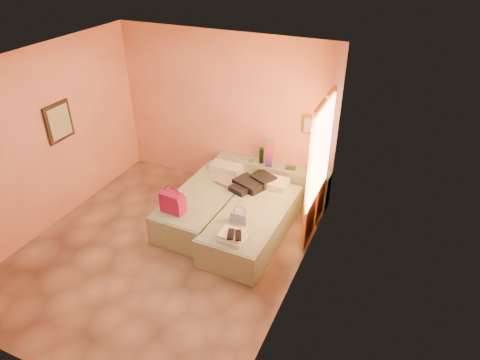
# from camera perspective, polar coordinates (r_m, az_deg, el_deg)

# --- Properties ---
(ground) EXTENTS (4.50, 4.50, 0.00)m
(ground) POSITION_cam_1_polar(r_m,az_deg,el_deg) (6.66, -10.37, -9.24)
(ground) COLOR tan
(ground) RESTS_ON ground
(room_walls) EXTENTS (4.02, 4.51, 2.81)m
(room_walls) POSITION_cam_1_polar(r_m,az_deg,el_deg) (6.00, -7.37, 6.56)
(room_walls) COLOR #FFAC88
(room_walls) RESTS_ON ground
(headboard_ledge) EXTENTS (2.05, 0.30, 0.65)m
(headboard_ledge) POSITION_cam_1_polar(r_m,az_deg,el_deg) (7.62, 4.23, -0.04)
(headboard_ledge) COLOR #ABBA98
(headboard_ledge) RESTS_ON ground
(bed_left) EXTENTS (0.95, 2.02, 0.50)m
(bed_left) POSITION_cam_1_polar(r_m,az_deg,el_deg) (7.12, -4.48, -3.27)
(bed_left) COLOR #A4BB96
(bed_left) RESTS_ON ground
(bed_right) EXTENTS (0.95, 2.02, 0.50)m
(bed_right) POSITION_cam_1_polar(r_m,az_deg,el_deg) (6.67, 1.68, -5.86)
(bed_right) COLOR #A4BB96
(bed_right) RESTS_ON ground
(water_bottle) EXTENTS (0.09, 0.09, 0.28)m
(water_bottle) POSITION_cam_1_polar(r_m,az_deg,el_deg) (7.44, 2.87, 3.28)
(water_bottle) COLOR #153C25
(water_bottle) RESTS_ON headboard_ledge
(rainbow_box) EXTENTS (0.13, 0.13, 0.49)m
(rainbow_box) POSITION_cam_1_polar(r_m,az_deg,el_deg) (7.29, 3.94, 3.55)
(rainbow_box) COLOR #A4144A
(rainbow_box) RESTS_ON headboard_ledge
(small_dish) EXTENTS (0.14, 0.14, 0.03)m
(small_dish) POSITION_cam_1_polar(r_m,az_deg,el_deg) (7.52, 1.55, 2.55)
(small_dish) COLOR #519466
(small_dish) RESTS_ON headboard_ledge
(green_book) EXTENTS (0.18, 0.14, 0.03)m
(green_book) POSITION_cam_1_polar(r_m,az_deg,el_deg) (7.35, 6.80, 1.59)
(green_book) COLOR #244326
(green_book) RESTS_ON headboard_ledge
(flower_vase) EXTENTS (0.22, 0.22, 0.25)m
(flower_vase) POSITION_cam_1_polar(r_m,az_deg,el_deg) (7.14, 10.31, 1.40)
(flower_vase) COLOR silver
(flower_vase) RESTS_ON headboard_ledge
(magenta_handbag) EXTENTS (0.37, 0.23, 0.34)m
(magenta_handbag) POSITION_cam_1_polar(r_m,az_deg,el_deg) (6.49, -8.96, -2.90)
(magenta_handbag) COLOR #A4144A
(magenta_handbag) RESTS_ON bed_left
(khaki_garment) EXTENTS (0.36, 0.32, 0.05)m
(khaki_garment) POSITION_cam_1_polar(r_m,az_deg,el_deg) (7.17, -1.76, -0.26)
(khaki_garment) COLOR tan
(khaki_garment) RESTS_ON bed_left
(clothes_pile) EXTENTS (0.69, 0.69, 0.16)m
(clothes_pile) POSITION_cam_1_polar(r_m,az_deg,el_deg) (7.03, 1.61, -0.47)
(clothes_pile) COLOR black
(clothes_pile) RESTS_ON bed_right
(blue_handbag) EXTENTS (0.26, 0.12, 0.16)m
(blue_handbag) POSITION_cam_1_polar(r_m,az_deg,el_deg) (6.23, -0.07, -5.02)
(blue_handbag) COLOR #4458A4
(blue_handbag) RESTS_ON bed_right
(towel_stack) EXTENTS (0.37, 0.32, 0.10)m
(towel_stack) POSITION_cam_1_polar(r_m,az_deg,el_deg) (5.93, -1.01, -7.58)
(towel_stack) COLOR white
(towel_stack) RESTS_ON bed_right
(sandal_pair) EXTENTS (0.24, 0.27, 0.02)m
(sandal_pair) POSITION_cam_1_polar(r_m,az_deg,el_deg) (5.86, -0.78, -7.35)
(sandal_pair) COLOR black
(sandal_pair) RESTS_ON towel_stack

